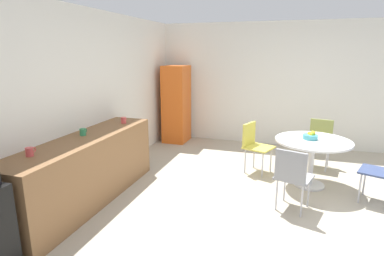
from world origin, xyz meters
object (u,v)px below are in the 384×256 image
at_px(round_table, 312,149).
at_px(mug_white, 30,152).
at_px(mug_green, 83,132).
at_px(fruit_bowl, 311,136).
at_px(chair_olive, 320,138).
at_px(chair_yellow, 254,142).
at_px(mug_red, 124,120).
at_px(locker_cabinet, 176,104).
at_px(chair_gray, 292,173).

relative_size(round_table, mug_white, 8.43).
relative_size(mug_white, mug_green, 1.00).
xyz_separation_m(fruit_bowl, mug_green, (-1.40, 2.92, 0.18)).
relative_size(round_table, chair_olive, 1.31).
bearing_deg(mug_white, chair_yellow, -38.54).
bearing_deg(mug_red, round_table, -78.91).
distance_m(locker_cabinet, chair_yellow, 2.35).
bearing_deg(fruit_bowl, chair_gray, 165.93).
bearing_deg(round_table, chair_olive, -10.73).
height_order(round_table, mug_green, mug_green).
relative_size(chair_yellow, chair_olive, 1.00).
bearing_deg(mug_green, chair_yellow, -50.40).
xyz_separation_m(chair_olive, mug_red, (-1.50, 2.99, 0.43)).
relative_size(round_table, mug_green, 8.43).
height_order(chair_gray, mug_white, mug_white).
xyz_separation_m(round_table, mug_red, (-0.55, 2.82, 0.36)).
height_order(round_table, mug_red, mug_red).
distance_m(round_table, mug_red, 2.89).
relative_size(mug_green, mug_red, 1.00).
distance_m(chair_gray, mug_white, 3.03).
distance_m(chair_gray, mug_green, 2.75).
relative_size(chair_gray, mug_red, 6.43).
bearing_deg(mug_green, locker_cabinet, -3.28).
bearing_deg(chair_gray, chair_yellow, 26.26).
distance_m(chair_olive, mug_green, 3.92).
relative_size(chair_gray, mug_green, 6.43).
xyz_separation_m(locker_cabinet, fruit_bowl, (-1.68, -2.75, -0.08)).
distance_m(chair_yellow, mug_green, 2.71).
bearing_deg(fruit_bowl, mug_green, 115.55).
relative_size(chair_olive, mug_white, 6.43).
distance_m(locker_cabinet, mug_red, 2.26).
distance_m(chair_gray, fruit_bowl, 1.01).
height_order(chair_yellow, fruit_bowl, fruit_bowl).
xyz_separation_m(locker_cabinet, mug_red, (-2.26, 0.03, 0.10)).
bearing_deg(chair_gray, round_table, -16.74).
distance_m(round_table, fruit_bowl, 0.19).
height_order(chair_yellow, mug_red, mug_red).
height_order(chair_yellow, chair_olive, same).
height_order(chair_yellow, mug_green, mug_green).
relative_size(mug_white, mug_red, 1.00).
relative_size(round_table, chair_yellow, 1.31).
height_order(round_table, chair_yellow, chair_yellow).
bearing_deg(round_table, chair_gray, 163.26).
bearing_deg(chair_gray, locker_cabinet, 43.64).
bearing_deg(chair_olive, locker_cabinet, 75.55).
distance_m(chair_yellow, mug_red, 2.16).
bearing_deg(mug_white, fruit_bowl, -52.00).
bearing_deg(chair_gray, mug_green, 99.39).
relative_size(fruit_bowl, mug_green, 1.65).
relative_size(chair_yellow, mug_green, 6.43).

